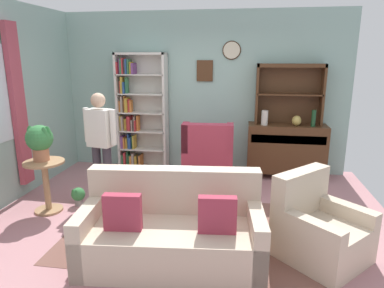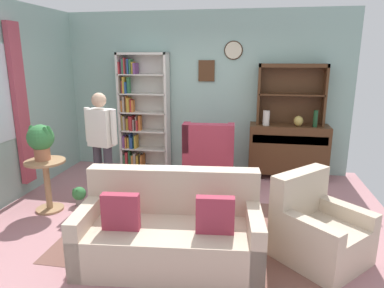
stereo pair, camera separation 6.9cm
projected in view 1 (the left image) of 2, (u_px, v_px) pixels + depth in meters
ground_plane at (182, 219)px, 4.47m from camera, size 5.40×4.60×0.02m
wall_back at (204, 93)px, 6.16m from camera, size 5.00×0.09×2.80m
area_rug at (194, 231)px, 4.15m from camera, size 2.96×1.91×0.01m
bookshelf at (138, 114)px, 6.25m from camera, size 0.90×0.30×2.10m
sideboard at (286, 148)px, 5.90m from camera, size 1.30×0.45×0.92m
sideboard_hutch at (290, 86)px, 5.74m from camera, size 1.10×0.26×1.00m
vase_tall at (265, 118)px, 5.75m from camera, size 0.11×0.11×0.25m
vase_round at (297, 121)px, 5.69m from camera, size 0.15×0.15×0.17m
bottle_wine at (314, 118)px, 5.62m from camera, size 0.07×0.07×0.28m
couch_floral at (172, 232)px, 3.50m from camera, size 1.87×1.02×0.90m
armchair_floral at (319, 231)px, 3.56m from camera, size 1.08×1.08×0.88m
wingback_chair at (208, 162)px, 5.54m from camera, size 0.82×0.84×1.05m
plant_stand at (46, 181)px, 4.59m from camera, size 0.52×0.52×0.70m
potted_plant_large at (40, 140)px, 4.49m from camera, size 0.34×0.34×0.48m
potted_plant_small at (78, 195)px, 4.83m from camera, size 0.19×0.19×0.26m
person_reading at (101, 140)px, 4.80m from camera, size 0.52×0.27×1.56m
coffee_table at (185, 200)px, 4.16m from camera, size 0.80×0.50×0.42m
book_stack at (175, 194)px, 4.07m from camera, size 0.21×0.16×0.08m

